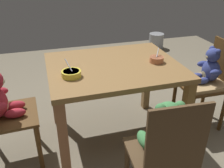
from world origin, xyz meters
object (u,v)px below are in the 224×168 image
object	(u,v)px
teddy_chair_near_front	(164,143)
porridge_bowl_terracotta_near_right	(157,59)
metal_pail	(156,41)
teddy_chair_near_right	(207,77)
dining_table	(114,77)
porridge_bowl_yellow_near_left	(71,74)

from	to	relation	value
teddy_chair_near_front	porridge_bowl_terracotta_near_right	distance (m)	0.81
porridge_bowl_terracotta_near_right	metal_pail	world-z (taller)	porridge_bowl_terracotta_near_right
teddy_chair_near_right	porridge_bowl_terracotta_near_right	size ratio (longest dim) A/B	7.28
teddy_chair_near_right	porridge_bowl_terracotta_near_right	xyz separation A→B (m)	(-0.54, -0.01, 0.24)
metal_pail	dining_table	bearing A→B (deg)	-124.00
metal_pail	teddy_chair_near_right	bearing A→B (deg)	-104.48
teddy_chair_near_front	porridge_bowl_yellow_near_left	world-z (taller)	teddy_chair_near_front
teddy_chair_near_front	teddy_chair_near_right	bearing A→B (deg)	-44.01
teddy_chair_near_front	dining_table	bearing A→B (deg)	8.31
teddy_chair_near_right	porridge_bowl_yellow_near_left	size ratio (longest dim) A/B	5.63
dining_table	teddy_chair_near_right	size ratio (longest dim) A/B	1.26
porridge_bowl_terracotta_near_right	dining_table	bearing A→B (deg)	171.25
teddy_chair_near_right	porridge_bowl_yellow_near_left	bearing A→B (deg)	5.57
teddy_chair_near_front	metal_pail	world-z (taller)	teddy_chair_near_front
teddy_chair_near_right	porridge_bowl_yellow_near_left	world-z (taller)	porridge_bowl_yellow_near_left
porridge_bowl_yellow_near_left	teddy_chair_near_right	bearing A→B (deg)	4.03
metal_pail	porridge_bowl_yellow_near_left	bearing A→B (deg)	-128.43
dining_table	metal_pail	bearing A→B (deg)	56.00
teddy_chair_near_right	porridge_bowl_terracotta_near_right	bearing A→B (deg)	2.94
dining_table	teddy_chair_near_right	bearing A→B (deg)	-2.63
porridge_bowl_terracotta_near_right	porridge_bowl_yellow_near_left	world-z (taller)	porridge_bowl_yellow_near_left
teddy_chair_near_front	porridge_bowl_yellow_near_left	size ratio (longest dim) A/B	5.96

